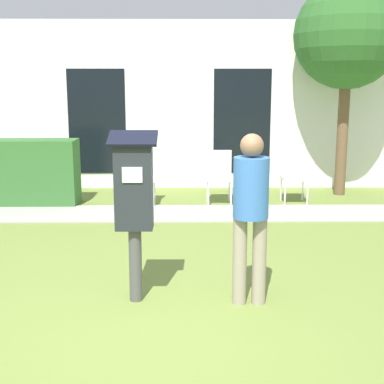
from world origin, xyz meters
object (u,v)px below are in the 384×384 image
at_px(outdoor_chair_right, 294,172).
at_px(parking_meter, 134,195).
at_px(outdoor_chair_middle, 219,172).
at_px(person_standing, 251,206).
at_px(outdoor_chair_left, 143,173).

bearing_deg(outdoor_chair_right, parking_meter, -105.10).
relative_size(parking_meter, outdoor_chair_middle, 1.77).
xyz_separation_m(person_standing, outdoor_chair_middle, (-0.02, 4.33, -0.40)).
distance_m(person_standing, outdoor_chair_right, 4.59).
height_order(outdoor_chair_left, outdoor_chair_middle, same).
relative_size(parking_meter, person_standing, 1.01).
relative_size(person_standing, outdoor_chair_left, 1.76).
distance_m(outdoor_chair_left, outdoor_chair_middle, 1.30).
bearing_deg(person_standing, outdoor_chair_middle, 95.08).
relative_size(parking_meter, outdoor_chair_right, 1.77).
bearing_deg(person_standing, outdoor_chair_left, 112.07).
bearing_deg(outdoor_chair_left, person_standing, -52.45).
height_order(parking_meter, person_standing, parking_meter).
relative_size(outdoor_chair_left, outdoor_chair_right, 1.00).
bearing_deg(outdoor_chair_right, outdoor_chair_left, -163.19).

